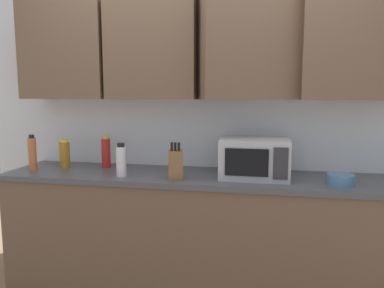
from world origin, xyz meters
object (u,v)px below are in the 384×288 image
Objects in this scene: bowl_ceramic_small at (340,180)px; bottle_white_jar at (121,161)px; bottle_amber_vinegar at (65,154)px; bottle_red_sauce at (106,153)px; bottle_spice_jar at (32,154)px; knife_block at (176,164)px; microwave at (255,158)px.

bottle_white_jar is at bearing -178.53° from bowl_ceramic_small.
bowl_ceramic_small is (2.07, -0.16, -0.07)m from bottle_amber_vinegar.
bottle_red_sauce reaches higher than bowl_ceramic_small.
bottle_red_sauce is at bearing 25.81° from bottle_spice_jar.
bottle_red_sauce is (-0.64, 0.29, 0.02)m from knife_block.
bottle_amber_vinegar is (-1.51, 0.05, -0.03)m from microwave.
bottle_red_sauce is 0.55m from bottle_spice_jar.
bottle_white_jar is at bearing 178.95° from knife_block.
bottle_spice_jar is 1.61× the size of bowl_ceramic_small.
bowl_ceramic_small is at bearing -4.56° from bottle_amber_vinegar.
bottle_white_jar is 0.74m from bottle_spice_jar.
microwave reaches higher than bowl_ceramic_small.
bottle_white_jar is (-0.94, -0.15, -0.03)m from microwave.
bottle_spice_jar reaches higher than bottle_white_jar.
bottle_red_sauce is 0.33m from bottle_amber_vinegar.
bottle_amber_vinegar is 0.94× the size of bottle_white_jar.
bottle_red_sauce is 1.46× the size of bowl_ceramic_small.
microwave is at bearing 3.81° from bottle_spice_jar.
knife_block is 0.99m from bottle_amber_vinegar.
bowl_ceramic_small is at bearing 0.01° from bottle_spice_jar.
bowl_ceramic_small is (1.74, -0.24, -0.08)m from bottle_red_sauce.
knife_block is 1.14m from bottle_spice_jar.
bottle_red_sauce is at bearing 13.05° from bottle_amber_vinegar.
bowl_ceramic_small is at bearing 2.40° from knife_block.
microwave is 2.75× the size of bowl_ceramic_small.
bottle_spice_jar is at bearing -154.19° from bottle_red_sauce.
bottle_amber_vinegar is at bearing -166.95° from bottle_red_sauce.
bottle_white_jar is (0.24, -0.28, -0.01)m from bottle_red_sauce.
microwave is at bearing 16.26° from knife_block.
bottle_spice_jar is (-1.14, 0.05, 0.03)m from knife_block.
microwave is 0.96m from bottle_white_jar.
knife_block is (-0.54, -0.16, -0.04)m from microwave.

